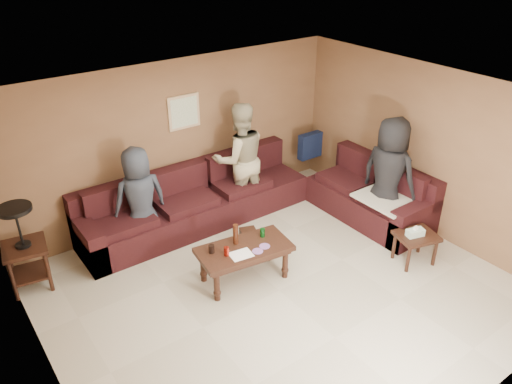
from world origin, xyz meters
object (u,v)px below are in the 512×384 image
(waste_bin, at_px, (249,238))
(person_left, at_px, (140,199))
(coffee_table, at_px, (244,252))
(person_middle, at_px, (240,159))
(end_table_left, at_px, (24,246))
(person_right, at_px, (388,175))
(side_table_right, at_px, (416,238))
(sectional_sofa, at_px, (260,203))

(waste_bin, bearing_deg, person_left, 143.46)
(coffee_table, bearing_deg, person_middle, 56.95)
(coffee_table, height_order, end_table_left, end_table_left)
(waste_bin, height_order, person_right, person_right)
(side_table_right, distance_m, person_middle, 2.89)
(waste_bin, bearing_deg, coffee_table, -129.73)
(sectional_sofa, relative_size, side_table_right, 7.26)
(sectional_sofa, bearing_deg, waste_bin, -140.06)
(sectional_sofa, relative_size, person_middle, 2.53)
(sectional_sofa, bearing_deg, person_middle, 94.34)
(end_table_left, distance_m, person_middle, 3.32)
(person_left, xyz_separation_m, person_middle, (1.73, 0.04, 0.14))
(sectional_sofa, distance_m, person_left, 1.88)
(side_table_right, distance_m, waste_bin, 2.35)
(coffee_table, bearing_deg, person_left, 116.13)
(waste_bin, distance_m, person_middle, 1.33)
(coffee_table, relative_size, side_table_right, 2.00)
(coffee_table, relative_size, end_table_left, 1.08)
(sectional_sofa, distance_m, waste_bin, 0.74)
(sectional_sofa, relative_size, end_table_left, 3.92)
(end_table_left, xyz_separation_m, side_table_right, (4.44, -2.58, -0.23))
(side_table_right, relative_size, person_middle, 0.35)
(person_middle, xyz_separation_m, person_right, (1.48, -1.74, -0.02))
(person_middle, bearing_deg, side_table_right, 126.89)
(sectional_sofa, xyz_separation_m, waste_bin, (-0.55, -0.46, -0.19))
(end_table_left, bearing_deg, coffee_table, -33.01)
(coffee_table, relative_size, person_middle, 0.70)
(person_left, height_order, person_right, person_right)
(side_table_right, relative_size, waste_bin, 2.34)
(coffee_table, height_order, waste_bin, coffee_table)
(coffee_table, xyz_separation_m, person_right, (2.47, -0.21, 0.47))
(coffee_table, distance_m, side_table_right, 2.38)
(sectional_sofa, height_order, side_table_right, sectional_sofa)
(person_left, distance_m, person_middle, 1.73)
(side_table_right, bearing_deg, person_left, 138.01)
(end_table_left, height_order, person_right, person_right)
(person_left, bearing_deg, side_table_right, 143.36)
(person_middle, bearing_deg, waste_bin, 75.27)
(coffee_table, bearing_deg, sectional_sofa, 45.28)
(coffee_table, height_order, person_left, person_left)
(coffee_table, bearing_deg, side_table_right, -26.92)
(person_right, bearing_deg, sectional_sofa, 39.15)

